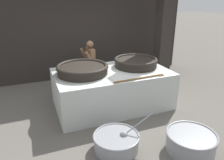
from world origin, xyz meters
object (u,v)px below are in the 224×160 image
giant_wok_near (83,69)px  prep_bowl_vegetables (116,141)px  giant_wok_far (136,62)px  cook (90,64)px  prep_bowl_meat (191,141)px

giant_wok_near → prep_bowl_vegetables: 1.98m
giant_wok_far → giant_wok_near: bearing=-178.0°
cook → prep_bowl_vegetables: size_ratio=1.34×
prep_bowl_vegetables → giant_wok_near: bearing=94.6°
giant_wok_far → prep_bowl_vegetables: size_ratio=1.02×
giant_wok_far → cook: size_ratio=0.76×
giant_wok_near → prep_bowl_meat: bearing=-59.0°
giant_wok_near → prep_bowl_vegetables: (0.14, -1.77, -0.88)m
giant_wok_far → prep_bowl_vegetables: 2.40m
giant_wok_near → cook: (0.50, 1.09, -0.24)m
prep_bowl_vegetables → prep_bowl_meat: size_ratio=1.22×
giant_wok_near → prep_bowl_meat: (1.38, -2.30, -0.85)m
prep_bowl_meat → cook: bearing=104.5°
giant_wok_near → prep_bowl_vegetables: giant_wok_near is taller
cook → prep_bowl_vegetables: cook is taller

